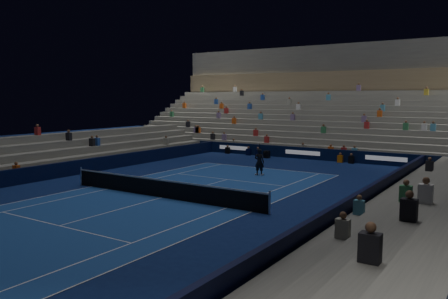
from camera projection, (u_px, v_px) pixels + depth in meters
ground at (162, 198)px, 24.10m from camera, size 90.00×90.00×0.00m
court_surface at (162, 198)px, 24.10m from camera, size 10.97×23.77×0.01m
sponsor_barrier_far at (303, 153)px, 39.41m from camera, size 44.00×0.25×1.00m
sponsor_barrier_east at (341, 214)px, 18.75m from camera, size 0.25×37.00×1.00m
sponsor_barrier_west at (47, 172)px, 29.33m from camera, size 0.25×37.00×1.00m
grandstand_main at (340, 116)px, 46.89m from camera, size 44.00×15.20×11.20m
grandstand_east at (433, 216)px, 16.82m from camera, size 5.00×37.00×2.50m
grandstand_west at (15, 162)px, 31.17m from camera, size 5.00×37.00×2.50m
tennis_net at (162, 188)px, 24.04m from camera, size 12.90×0.10×1.10m
tennis_player at (259, 162)px, 30.99m from camera, size 0.74×0.55×1.83m
broadcast_camera at (267, 154)px, 40.00m from camera, size 0.52×0.95×0.62m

